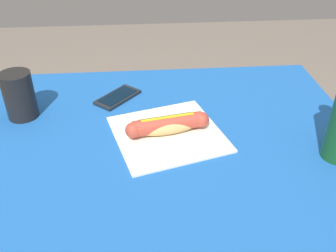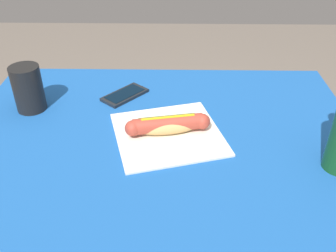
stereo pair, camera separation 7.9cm
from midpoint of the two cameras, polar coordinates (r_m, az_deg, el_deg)
The scene contains 5 objects.
dining_table at distance 1.06m, azimuth 1.17°, elevation -7.89°, with size 1.04×0.77×0.72m.
paper_wrapper at distance 0.97m, azimuth 2.34°, elevation -1.39°, with size 0.26×0.26×0.01m, color silver.
hot_dog at distance 0.95m, azimuth 2.36°, elevation 0.06°, with size 0.21×0.08×0.05m.
cell_phone at distance 1.14m, azimuth -4.55°, elevation 4.65°, with size 0.14×0.15×0.01m.
drinking_cup at distance 1.10m, azimuth -18.42°, elevation 5.33°, with size 0.08×0.08×0.13m, color black.
Camera 2 is at (0.03, -0.80, 1.29)m, focal length 40.53 mm.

